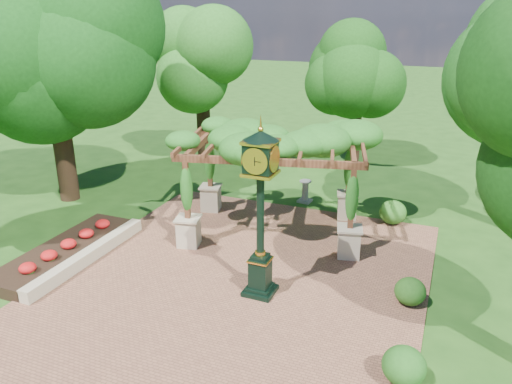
% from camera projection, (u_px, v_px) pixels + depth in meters
% --- Properties ---
extents(ground, '(120.00, 120.00, 0.00)m').
position_uv_depth(ground, '(220.00, 303.00, 12.91)').
color(ground, '#1E4714').
rests_on(ground, ground).
extents(brick_plaza, '(10.00, 12.00, 0.04)m').
position_uv_depth(brick_plaza, '(236.00, 283.00, 13.77)').
color(brick_plaza, brown).
rests_on(brick_plaza, ground).
extents(border_wall, '(0.35, 5.00, 0.40)m').
position_uv_depth(border_wall, '(88.00, 256.00, 14.89)').
color(border_wall, '#C6B793').
rests_on(border_wall, ground).
extents(flower_bed, '(1.50, 5.00, 0.36)m').
position_uv_depth(flower_bed, '(65.00, 252.00, 15.21)').
color(flower_bed, red).
rests_on(flower_bed, ground).
extents(pedestal_clock, '(0.90, 0.90, 4.51)m').
position_uv_depth(pedestal_clock, '(260.00, 200.00, 12.37)').
color(pedestal_clock, black).
rests_on(pedestal_clock, brick_plaza).
extents(pergola, '(6.49, 4.87, 3.66)m').
position_uv_depth(pergola, '(274.00, 146.00, 15.98)').
color(pergola, beige).
rests_on(pergola, brick_plaza).
extents(sundial, '(0.54, 0.54, 0.88)m').
position_uv_depth(sundial, '(305.00, 193.00, 19.49)').
color(sundial, '#97968F').
rests_on(sundial, ground).
extents(shrub_front, '(0.91, 0.91, 0.80)m').
position_uv_depth(shrub_front, '(404.00, 366.00, 9.97)').
color(shrub_front, '#1F5317').
rests_on(shrub_front, brick_plaza).
extents(shrub_mid, '(1.04, 1.04, 0.71)m').
position_uv_depth(shrub_mid, '(410.00, 291.00, 12.67)').
color(shrub_mid, '#214F16').
rests_on(shrub_mid, brick_plaza).
extents(shrub_back, '(1.23, 1.23, 0.84)m').
position_uv_depth(shrub_back, '(393.00, 212.00, 17.43)').
color(shrub_back, '#275D1B').
rests_on(shrub_back, brick_plaza).
extents(tree_west_near, '(5.19, 5.19, 8.77)m').
position_uv_depth(tree_west_near, '(49.00, 42.00, 17.86)').
color(tree_west_near, '#332014').
rests_on(tree_west_near, ground).
extents(tree_west_far, '(3.55, 3.55, 7.21)m').
position_uv_depth(tree_west_far, '(201.00, 58.00, 23.69)').
color(tree_west_far, black).
rests_on(tree_west_far, ground).
extents(tree_north, '(3.60, 3.60, 6.23)m').
position_uv_depth(tree_north, '(359.00, 74.00, 23.28)').
color(tree_north, '#342015').
rests_on(tree_north, ground).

